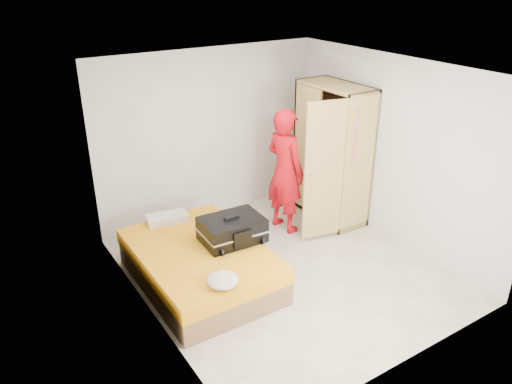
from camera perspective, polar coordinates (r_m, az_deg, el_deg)
room at (r=6.03m, az=3.60°, el=1.50°), size 4.00×4.02×2.60m
bed at (r=6.31m, az=-6.39°, el=-8.29°), size 1.42×2.02×0.50m
wardrobe at (r=7.62m, az=8.57°, el=3.87°), size 1.16×1.20×2.10m
person at (r=7.26m, az=3.33°, el=2.43°), size 0.54×0.74×1.85m
suitcase at (r=6.23m, az=-2.74°, el=-4.32°), size 0.81×0.62×0.33m
round_cushion at (r=5.46m, az=-3.82°, el=-10.01°), size 0.34×0.34×0.13m
pillow at (r=6.82m, az=-10.11°, el=-2.96°), size 0.57×0.36×0.10m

